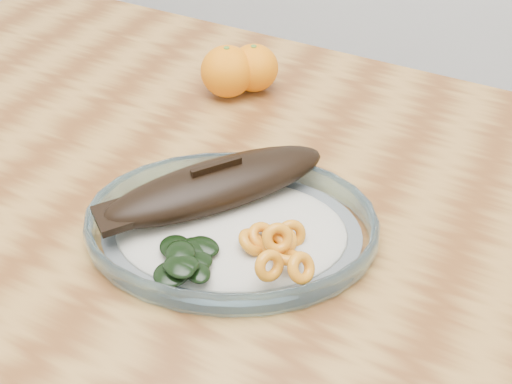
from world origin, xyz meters
TOP-DOWN VIEW (x-y plane):
  - dining_table at (0.00, 0.00)m, footprint 1.20×0.80m
  - plated_meal at (0.08, -0.06)m, footprint 0.75×0.75m
  - orange_left at (-0.06, 0.20)m, footprint 0.08×0.08m
  - orange_right at (-0.04, 0.23)m, footprint 0.07×0.07m

SIDE VIEW (x-z plane):
  - dining_table at x=0.00m, z-range 0.28..1.03m
  - plated_meal at x=0.08m, z-range 0.73..0.81m
  - orange_right at x=-0.04m, z-range 0.75..0.82m
  - orange_left at x=-0.06m, z-range 0.75..0.83m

